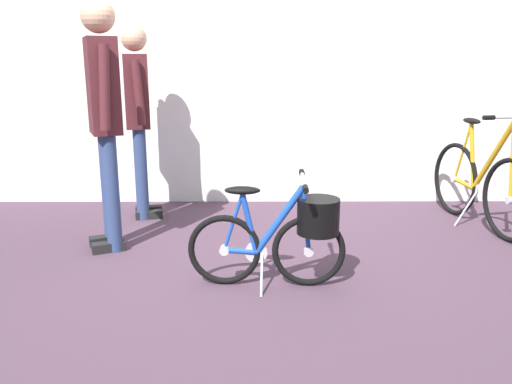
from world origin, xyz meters
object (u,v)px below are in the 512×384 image
(display_bike_left, at_px, (480,184))
(visitor_near_wall, at_px, (138,110))
(folding_bike_foreground, at_px, (287,232))
(visitor_browsing, at_px, (104,109))

(display_bike_left, bearing_deg, visitor_near_wall, 173.98)
(folding_bike_foreground, xyz_separation_m, visitor_near_wall, (-1.21, 1.51, 0.61))
(folding_bike_foreground, bearing_deg, visitor_browsing, 151.30)
(folding_bike_foreground, distance_m, display_bike_left, 2.09)
(folding_bike_foreground, distance_m, visitor_near_wall, 2.03)
(visitor_near_wall, relative_size, visitor_browsing, 0.93)
(visitor_near_wall, height_order, visitor_browsing, visitor_browsing)
(folding_bike_foreground, relative_size, visitor_near_wall, 0.59)
(folding_bike_foreground, xyz_separation_m, visitor_browsing, (-1.28, 0.70, 0.70))
(folding_bike_foreground, height_order, display_bike_left, display_bike_left)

